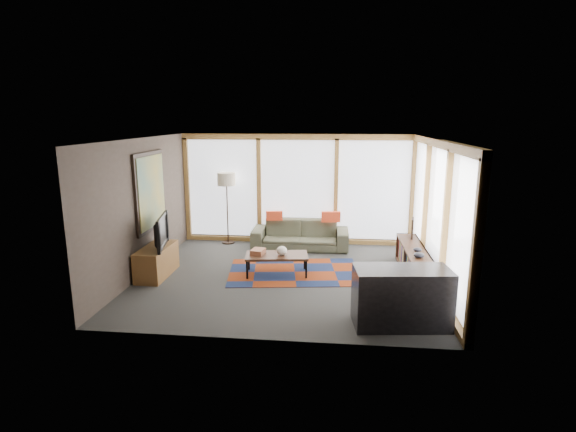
# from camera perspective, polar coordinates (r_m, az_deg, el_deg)

# --- Properties ---
(ground) EXTENTS (5.50, 5.50, 0.00)m
(ground) POSITION_cam_1_polar(r_m,az_deg,el_deg) (8.65, -0.29, -7.71)
(ground) COLOR #2D2C2A
(ground) RESTS_ON ground
(room_envelope) EXTENTS (5.52, 5.02, 2.62)m
(room_envelope) POSITION_cam_1_polar(r_m,az_deg,el_deg) (8.76, 3.34, 2.97)
(room_envelope) COLOR #3C312A
(room_envelope) RESTS_ON ground
(rug) EXTENTS (2.74, 1.96, 0.01)m
(rug) POSITION_cam_1_polar(r_m,az_deg,el_deg) (8.89, 0.85, -7.11)
(rug) COLOR maroon
(rug) RESTS_ON ground
(sofa) EXTENTS (2.22, 0.88, 0.64)m
(sofa) POSITION_cam_1_polar(r_m,az_deg,el_deg) (10.39, 1.57, -2.37)
(sofa) COLOR #3A3B2A
(sofa) RESTS_ON ground
(pillow_left) EXTENTS (0.40, 0.17, 0.21)m
(pillow_left) POSITION_cam_1_polar(r_m,az_deg,el_deg) (10.38, -1.75, 0.04)
(pillow_left) COLOR red
(pillow_left) RESTS_ON sofa
(pillow_right) EXTENTS (0.44, 0.18, 0.24)m
(pillow_right) POSITION_cam_1_polar(r_m,az_deg,el_deg) (10.25, 5.46, -0.10)
(pillow_right) COLOR red
(pillow_right) RESTS_ON sofa
(floor_lamp) EXTENTS (0.43, 0.43, 1.71)m
(floor_lamp) POSITION_cam_1_polar(r_m,az_deg,el_deg) (10.78, -7.72, 0.97)
(floor_lamp) COLOR black
(floor_lamp) RESTS_ON ground
(coffee_table) EXTENTS (1.26, 0.74, 0.40)m
(coffee_table) POSITION_cam_1_polar(r_m,az_deg,el_deg) (8.72, -1.43, -6.16)
(coffee_table) COLOR black
(coffee_table) RESTS_ON ground
(book_stack) EXTENTS (0.28, 0.33, 0.10)m
(book_stack) POSITION_cam_1_polar(r_m,az_deg,el_deg) (8.69, -3.84, -4.54)
(book_stack) COLOR brown
(book_stack) RESTS_ON coffee_table
(vase) EXTENTS (0.23, 0.23, 0.18)m
(vase) POSITION_cam_1_polar(r_m,az_deg,el_deg) (8.59, -0.80, -4.43)
(vase) COLOR beige
(vase) RESTS_ON coffee_table
(bookshelf) EXTENTS (0.40, 2.22, 0.55)m
(bookshelf) POSITION_cam_1_polar(r_m,az_deg,el_deg) (8.93, 15.71, -5.65)
(bookshelf) COLOR black
(bookshelf) RESTS_ON ground
(bowl_a) EXTENTS (0.21, 0.21, 0.09)m
(bowl_a) POSITION_cam_1_polar(r_m,az_deg,el_deg) (8.27, 16.30, -4.78)
(bowl_a) COLOR black
(bowl_a) RESTS_ON bookshelf
(bowl_b) EXTENTS (0.17, 0.17, 0.08)m
(bowl_b) POSITION_cam_1_polar(r_m,az_deg,el_deg) (8.63, 16.12, -4.11)
(bowl_b) COLOR black
(bowl_b) RESTS_ON bookshelf
(shelf_picture) EXTENTS (0.09, 0.31, 0.41)m
(shelf_picture) POSITION_cam_1_polar(r_m,az_deg,el_deg) (9.54, 15.51, -1.49)
(shelf_picture) COLOR black
(shelf_picture) RESTS_ON bookshelf
(tv_console) EXTENTS (0.47, 1.14, 0.57)m
(tv_console) POSITION_cam_1_polar(r_m,az_deg,el_deg) (8.98, -16.33, -5.54)
(tv_console) COLOR brown
(tv_console) RESTS_ON ground
(television) EXTENTS (0.36, 1.06, 0.61)m
(television) POSITION_cam_1_polar(r_m,az_deg,el_deg) (8.81, -16.30, -1.91)
(television) COLOR black
(television) RESTS_ON tv_console
(bar_counter) EXTENTS (1.43, 0.79, 0.86)m
(bar_counter) POSITION_cam_1_polar(r_m,az_deg,el_deg) (6.80, 14.20, -9.97)
(bar_counter) COLOR black
(bar_counter) RESTS_ON ground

